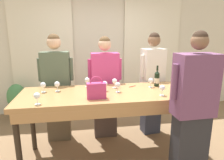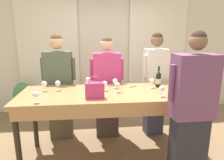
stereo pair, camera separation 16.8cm
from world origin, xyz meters
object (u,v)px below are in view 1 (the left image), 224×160
wine_glass_front_right (162,88)px  guest_pink_top (105,87)px  wine_glass_back_mid (151,81)px  host_pouring (192,112)px  wine_glass_front_mid (105,84)px  wine_glass_center_left (57,84)px  wine_glass_front_left (43,85)px  tasting_bar (113,99)px  wine_bottle (157,79)px  guest_cream_sweater (152,83)px  potted_plant (17,100)px  wine_glass_center_mid (37,96)px  wine_glass_back_right (118,85)px  handbag (96,90)px  wine_glass_center_right (87,80)px  wine_glass_back_left (115,81)px  guest_olive_jacket (57,87)px

wine_glass_front_right → guest_pink_top: 1.11m
wine_glass_back_mid → host_pouring: 0.86m
wine_glass_front_mid → wine_glass_center_left: (-0.66, 0.08, 0.00)m
guest_pink_top → wine_glass_back_mid: bearing=-36.8°
wine_glass_front_left → wine_glass_back_mid: bearing=0.2°
tasting_bar → wine_glass_front_mid: (-0.10, 0.10, 0.19)m
wine_bottle → guest_pink_top: guest_pink_top is taller
guest_cream_sweater → wine_glass_front_right: bearing=-102.5°
wine_glass_center_left → guest_cream_sweater: guest_cream_sweater is taller
potted_plant → wine_glass_front_left: bearing=-60.2°
wine_glass_center_mid → wine_glass_back_right: same height
host_pouring → potted_plant: 3.40m
tasting_bar → wine_glass_front_right: wine_glass_front_right is taller
potted_plant → handbag: bearing=-49.8°
wine_glass_center_left → wine_glass_center_right: size_ratio=1.00×
wine_glass_back_left → wine_glass_back_right: bearing=-88.3°
tasting_bar → guest_cream_sweater: size_ratio=1.41×
tasting_bar → wine_glass_back_mid: 0.65m
handbag → wine_glass_back_right: size_ratio=2.01×
wine_glass_center_left → wine_glass_back_mid: same height
wine_glass_center_mid → wine_glass_back_mid: same height
wine_glass_back_right → wine_glass_back_mid: bearing=17.3°
wine_bottle → wine_glass_center_right: wine_bottle is taller
handbag → host_pouring: bearing=-22.1°
wine_glass_back_left → wine_glass_front_mid: bearing=-141.6°
wine_glass_center_left → wine_glass_center_right: (0.42, 0.18, 0.00)m
guest_olive_jacket → wine_bottle: bearing=-15.7°
guest_pink_top → wine_glass_back_left: bearing=-78.0°
handbag → guest_cream_sweater: size_ratio=0.16×
wine_glass_front_mid → guest_pink_top: guest_pink_top is taller
wine_glass_back_mid → guest_olive_jacket: (-1.43, 0.47, -0.16)m
wine_glass_center_mid → handbag: bearing=8.7°
wine_glass_center_right → guest_cream_sweater: 1.19m
wine_glass_back_left → guest_pink_top: bearing=102.0°
tasting_bar → wine_bottle: wine_bottle is taller
guest_olive_jacket → wine_glass_center_mid: bearing=-96.6°
wine_glass_front_left → potted_plant: (-0.79, 1.38, -0.66)m
tasting_bar → host_pouring: 1.03m
wine_glass_center_left → wine_glass_back_right: 0.85m
tasting_bar → wine_glass_center_right: wine_glass_center_right is taller
wine_glass_center_left → wine_glass_back_mid: 1.36m
wine_glass_center_right → wine_glass_back_right: 0.54m
potted_plant → wine_glass_back_mid: bearing=-30.5°
wine_bottle → wine_glass_front_right: (-0.10, -0.45, -0.02)m
wine_glass_back_right → guest_olive_jacket: bearing=144.3°
wine_glass_back_right → host_pouring: bearing=-41.1°
tasting_bar → guest_pink_top: 0.65m
wine_glass_front_left → host_pouring: size_ratio=0.08×
guest_olive_jacket → guest_cream_sweater: 1.63m
wine_glass_front_right → wine_glass_front_left: bearing=165.5°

